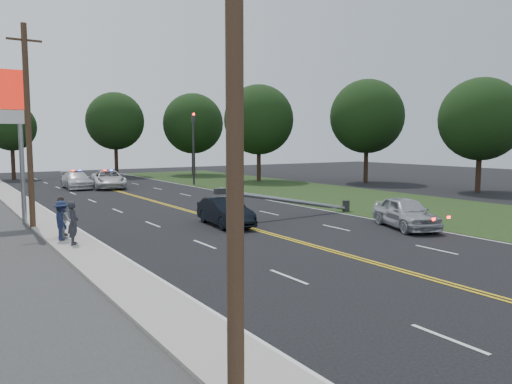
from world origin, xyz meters
TOP-DOWN VIEW (x-y plane):
  - ground at (0.00, 0.00)m, footprint 120.00×120.00m
  - sidewalk at (-8.40, 10.00)m, footprint 1.80×70.00m
  - grass_verge at (13.50, 10.00)m, footprint 12.00×80.00m
  - centerline_yellow at (0.00, 10.00)m, footprint 0.36×80.00m
  - traffic_signal at (8.30, 30.00)m, footprint 0.28×0.41m
  - fallen_streetlight at (4.19, 8.00)m, footprint 9.36×0.44m
  - utility_pole_near at (-9.20, -8.00)m, footprint 1.60×0.28m
  - utility_pole_mid at (-9.20, 12.00)m, footprint 1.60×0.28m
  - tree_6 at (-5.86, 46.70)m, footprint 5.31×5.31m
  - tree_7 at (5.27, 45.15)m, footprint 6.88×6.88m
  - tree_8 at (14.39, 42.75)m, footprint 7.56×7.56m
  - tree_9 at (16.00, 30.05)m, footprint 7.41×7.41m
  - tree_12 at (25.33, 10.43)m, footprint 6.90×6.90m
  - tree_13 at (24.25, 22.44)m, footprint 7.54×7.54m
  - crashed_sedan at (-0.67, 7.60)m, footprint 1.98×4.54m
  - waiting_sedan at (6.59, 2.07)m, footprint 3.41×4.95m
  - emergency_a at (0.15, 31.02)m, footprint 3.69×6.26m
  - emergency_b at (-2.42, 32.14)m, footprint 2.35×5.41m
  - bystander_a at (-8.48, 6.45)m, footprint 0.62×0.76m
  - bystander_b at (-8.45, 8.13)m, footprint 0.64×0.80m
  - bystander_c at (-8.70, 7.61)m, footprint 0.67×1.13m
  - bystander_d at (-8.51, 8.61)m, footprint 0.55×1.11m

SIDE VIEW (x-z plane):
  - ground at x=0.00m, z-range 0.00..0.00m
  - grass_verge at x=13.50m, z-range 0.00..0.01m
  - centerline_yellow at x=0.00m, z-range 0.01..0.01m
  - sidewalk at x=-8.40m, z-range 0.00..0.12m
  - crashed_sedan at x=-0.67m, z-range 0.00..1.45m
  - emergency_b at x=-2.42m, z-range 0.00..1.55m
  - waiting_sedan at x=6.59m, z-range 0.00..1.57m
  - emergency_a at x=0.15m, z-range 0.00..1.63m
  - bystander_b at x=-8.45m, z-range 0.12..1.68m
  - fallen_streetlight at x=4.19m, z-range -0.04..1.88m
  - bystander_c at x=-8.70m, z-range 0.12..1.84m
  - bystander_a at x=-8.48m, z-range 0.12..1.93m
  - bystander_d at x=-8.51m, z-range 0.12..1.94m
  - traffic_signal at x=8.30m, z-range 0.68..7.73m
  - utility_pole_near at x=-9.20m, z-range 0.08..10.08m
  - utility_pole_mid at x=-9.20m, z-range 0.08..10.08m
  - tree_6 at x=-5.86m, z-range 1.58..10.09m
  - tree_12 at x=25.33m, z-range 1.33..10.92m
  - tree_8 at x=14.39m, z-range 1.33..11.56m
  - tree_9 at x=16.00m, z-range 1.41..11.66m
  - tree_7 at x=5.27m, z-range 1.60..11.69m
  - tree_13 at x=24.25m, z-range 1.51..12.07m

